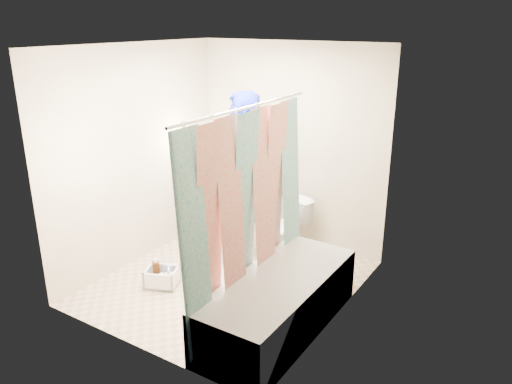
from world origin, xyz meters
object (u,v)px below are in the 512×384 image
Objects in this scene: plumber at (240,177)px; cleaning_caddy at (163,278)px; bathtub at (279,302)px; toilet at (283,229)px.

cleaning_caddy is at bearing -41.47° from plumber.
toilet is (-0.70, 1.30, 0.07)m from bathtub.
toilet is 0.79m from plumber.
plumber is at bearing 136.71° from bathtub.
plumber is (-0.42, -0.25, 0.62)m from toilet.
bathtub is at bearing -22.27° from cleaning_caddy.
toilet is at bearing 39.91° from cleaning_caddy.
bathtub is 2.63× the size of toilet.
plumber is (-1.11, 1.05, 0.69)m from bathtub.
plumber reaches higher than cleaning_caddy.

